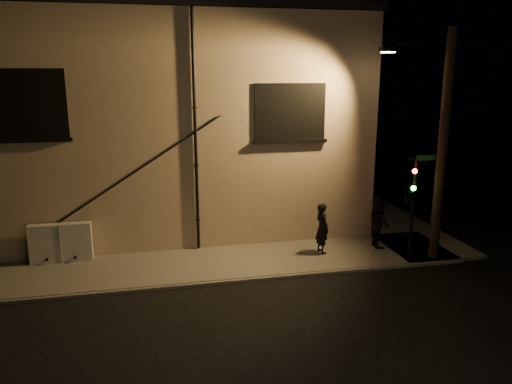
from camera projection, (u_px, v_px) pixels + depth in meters
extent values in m
plane|color=black|center=(266.00, 279.00, 15.80)|extent=(90.00, 90.00, 0.00)
cube|color=#5E5A55|center=(167.00, 268.00, 16.57)|extent=(20.00, 3.00, 0.12)
cube|color=#5E5A55|center=(355.00, 202.00, 24.74)|extent=(3.00, 16.00, 0.12)
cube|color=tan|center=(155.00, 119.00, 22.68)|extent=(16.00, 12.00, 8.50)
cube|color=black|center=(151.00, 17.00, 21.62)|extent=(16.20, 12.20, 0.30)
cube|color=black|center=(31.00, 104.00, 15.85)|extent=(2.20, 0.10, 2.20)
cube|color=#A5B28C|center=(31.00, 104.00, 15.87)|extent=(1.98, 0.05, 1.98)
cube|color=black|center=(290.00, 112.00, 17.76)|extent=(2.60, 0.10, 2.00)
cube|color=black|center=(290.00, 112.00, 17.78)|extent=(2.38, 0.05, 1.78)
cylinder|color=black|center=(195.00, 134.00, 17.15)|extent=(0.11, 0.11, 8.30)
cylinder|color=black|center=(132.00, 174.00, 17.03)|extent=(5.96, 0.04, 3.75)
cylinder|color=black|center=(135.00, 172.00, 17.04)|extent=(5.96, 0.04, 3.75)
cube|color=beige|center=(61.00, 243.00, 16.81)|extent=(2.01, 0.34, 1.32)
imported|color=black|center=(322.00, 228.00, 17.58)|extent=(0.55, 0.73, 1.81)
imported|color=black|center=(379.00, 224.00, 18.21)|extent=(0.74, 0.90, 1.74)
cylinder|color=black|center=(412.00, 210.00, 16.87)|extent=(0.12, 0.12, 3.44)
imported|color=black|center=(410.00, 190.00, 16.53)|extent=(0.76, 2.12, 0.83)
sphere|color=#FF140C|center=(415.00, 171.00, 16.20)|extent=(0.17, 0.17, 0.17)
sphere|color=#14FF3F|center=(413.00, 188.00, 16.34)|extent=(0.17, 0.17, 0.17)
cube|color=#0C4C1E|center=(426.00, 158.00, 16.52)|extent=(0.70, 0.03, 0.18)
cylinder|color=black|center=(442.00, 150.00, 16.44)|extent=(0.32, 0.32, 7.77)
cylinder|color=black|center=(420.00, 45.00, 15.99)|extent=(1.97, 1.07, 0.10)
cube|color=black|center=(388.00, 49.00, 16.37)|extent=(0.55, 0.28, 0.18)
cube|color=#FFC672|center=(388.00, 52.00, 16.40)|extent=(0.42, 0.20, 0.04)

